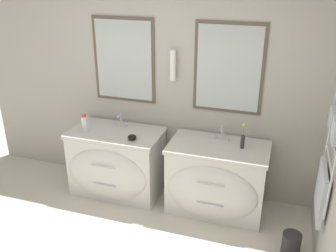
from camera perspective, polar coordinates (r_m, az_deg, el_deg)
wall_back at (r=4.31m, az=0.66°, el=6.36°), size 4.98×0.15×2.60m
vanity_left at (r=4.52m, az=-7.92°, el=-5.56°), size 1.07×0.68×0.80m
vanity_right at (r=4.19m, az=7.37°, el=-8.05°), size 1.07×0.68×0.80m
faucet_left at (r=4.47m, az=-7.21°, el=0.84°), size 0.17×0.11×0.17m
faucet_right at (r=4.13m, az=8.22°, el=-1.15°), size 0.17×0.11×0.17m
toiletry_bottle at (r=4.40m, az=-12.60°, el=0.36°), size 0.07×0.07×0.20m
amenity_bowl at (r=4.14m, az=-5.50°, el=-1.72°), size 0.10×0.10×0.06m
flower_vase at (r=3.98m, az=11.34°, el=-1.91°), size 0.04×0.04×0.29m
waste_bin at (r=3.91m, az=18.24°, el=-16.74°), size 0.18×0.18×0.25m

